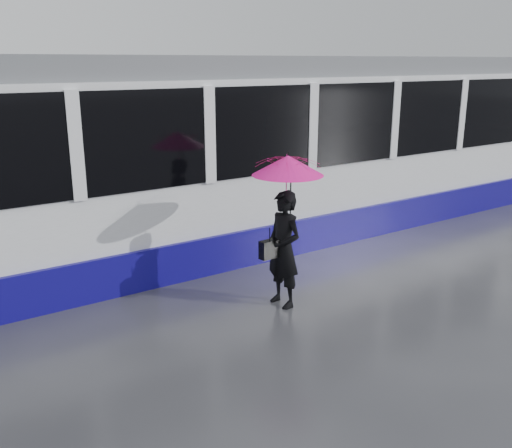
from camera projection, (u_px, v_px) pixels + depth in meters
ground at (257, 301)px, 8.07m from camera, size 90.00×90.00×0.00m
rails at (177, 253)px, 10.05m from camera, size 34.00×1.51×0.02m
woman at (284, 249)px, 7.73m from camera, size 0.42×0.61×1.62m
umbrella at (288, 179)px, 7.49m from camera, size 1.01×1.01×1.09m
handbag at (270, 249)px, 7.62m from camera, size 0.30×0.14×0.43m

